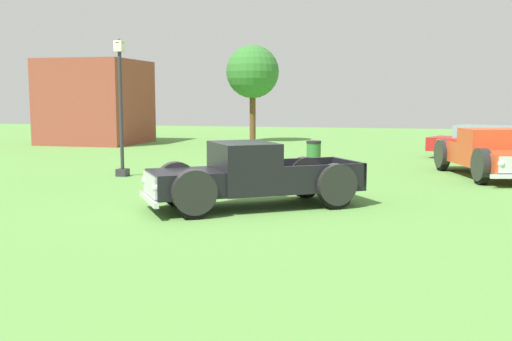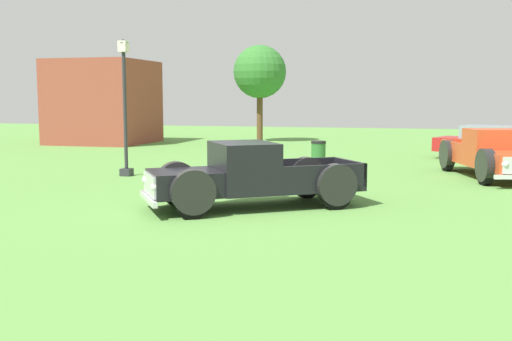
{
  "view_description": "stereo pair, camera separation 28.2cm",
  "coord_description": "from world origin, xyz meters",
  "px_view_note": "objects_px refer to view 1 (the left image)",
  "views": [
    {
      "loc": [
        3.76,
        -13.87,
        2.64
      ],
      "look_at": [
        0.34,
        0.13,
        0.9
      ],
      "focal_mm": 42.28,
      "sensor_mm": 36.0,
      "label": 1
    },
    {
      "loc": [
        4.04,
        -13.8,
        2.64
      ],
      "look_at": [
        0.34,
        0.13,
        0.9
      ],
      "focal_mm": 42.28,
      "sensor_mm": 36.0,
      "label": 2
    }
  ],
  "objects_px": {
    "sedan_distant_a": "(484,142)",
    "trash_can": "(314,153)",
    "lamp_post_near": "(121,105)",
    "oak_tree_east": "(253,72)",
    "pickup_truck_behind_left": "(491,155)",
    "pickup_truck_foreground": "(241,177)"
  },
  "relations": [
    {
      "from": "trash_can",
      "to": "oak_tree_east",
      "type": "bearing_deg",
      "value": 114.89
    },
    {
      "from": "sedan_distant_a",
      "to": "lamp_post_near",
      "type": "bearing_deg",
      "value": -145.21
    },
    {
      "from": "sedan_distant_a",
      "to": "lamp_post_near",
      "type": "distance_m",
      "value": 15.4
    },
    {
      "from": "sedan_distant_a",
      "to": "trash_can",
      "type": "xyz_separation_m",
      "value": [
        -6.79,
        -3.71,
        -0.29
      ]
    },
    {
      "from": "pickup_truck_behind_left",
      "to": "trash_can",
      "type": "height_order",
      "value": "pickup_truck_behind_left"
    },
    {
      "from": "pickup_truck_behind_left",
      "to": "sedan_distant_a",
      "type": "distance_m",
      "value": 6.38
    },
    {
      "from": "lamp_post_near",
      "to": "pickup_truck_foreground",
      "type": "bearing_deg",
      "value": -41.35
    },
    {
      "from": "sedan_distant_a",
      "to": "trash_can",
      "type": "relative_size",
      "value": 4.98
    },
    {
      "from": "lamp_post_near",
      "to": "oak_tree_east",
      "type": "distance_m",
      "value": 16.81
    },
    {
      "from": "sedan_distant_a",
      "to": "oak_tree_east",
      "type": "height_order",
      "value": "oak_tree_east"
    },
    {
      "from": "oak_tree_east",
      "to": "pickup_truck_behind_left",
      "type": "bearing_deg",
      "value": -50.8
    },
    {
      "from": "pickup_truck_foreground",
      "to": "trash_can",
      "type": "relative_size",
      "value": 5.61
    },
    {
      "from": "pickup_truck_foreground",
      "to": "oak_tree_east",
      "type": "distance_m",
      "value": 22.39
    },
    {
      "from": "lamp_post_near",
      "to": "oak_tree_east",
      "type": "height_order",
      "value": "oak_tree_east"
    },
    {
      "from": "sedan_distant_a",
      "to": "lamp_post_near",
      "type": "relative_size",
      "value": 1.03
    },
    {
      "from": "pickup_truck_foreground",
      "to": "trash_can",
      "type": "height_order",
      "value": "pickup_truck_foreground"
    },
    {
      "from": "lamp_post_near",
      "to": "oak_tree_east",
      "type": "relative_size",
      "value": 0.8
    },
    {
      "from": "trash_can",
      "to": "oak_tree_east",
      "type": "distance_m",
      "value": 13.4
    },
    {
      "from": "trash_can",
      "to": "sedan_distant_a",
      "type": "bearing_deg",
      "value": 28.62
    },
    {
      "from": "sedan_distant_a",
      "to": "trash_can",
      "type": "bearing_deg",
      "value": -151.38
    },
    {
      "from": "pickup_truck_behind_left",
      "to": "trash_can",
      "type": "distance_m",
      "value": 6.81
    },
    {
      "from": "sedan_distant_a",
      "to": "oak_tree_east",
      "type": "distance_m",
      "value": 14.98
    }
  ]
}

